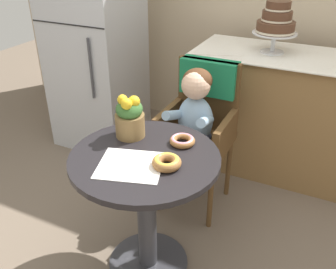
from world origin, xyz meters
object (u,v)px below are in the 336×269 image
seated_child (193,117)px  donut_front (167,162)px  flower_vase (130,116)px  tiered_cake_stand (276,22)px  wicker_chair (202,112)px  refrigerator (95,44)px  donut_mid (182,140)px  cafe_table (146,191)px

seated_child → donut_front: 0.60m
flower_vase → tiered_cake_stand: size_ratio=0.67×
wicker_chair → tiered_cake_stand: tiered_cake_stand is taller
refrigerator → flower_vase: bearing=-47.2°
seated_child → flower_vase: (-0.18, -0.42, 0.15)m
tiered_cake_stand → refrigerator: 1.38m
donut_front → donut_mid: (-0.02, 0.21, -0.01)m
tiered_cake_stand → flower_vase: bearing=-111.3°
seated_child → cafe_table: bearing=-92.1°
wicker_chair → donut_front: (0.11, -0.75, 0.10)m
wicker_chair → flower_vase: bearing=-105.3°
wicker_chair → tiered_cake_stand: (0.28, 0.59, 0.47)m
cafe_table → seated_child: 0.58m
seated_child → donut_mid: 0.39m
cafe_table → wicker_chair: 0.72m
seated_child → refrigerator: 1.21m
wicker_chair → flower_vase: 0.63m
donut_mid → tiered_cake_stand: tiered_cake_stand is taller
tiered_cake_stand → refrigerator: refrigerator is taller
donut_front → tiered_cake_stand: tiered_cake_stand is taller
cafe_table → wicker_chair: bearing=88.3°
wicker_chair → tiered_cake_stand: 0.80m
cafe_table → wicker_chair: wicker_chair is taller
wicker_chair → flower_vase: (-0.18, -0.57, 0.19)m
seated_child → donut_front: seated_child is taller
wicker_chair → refrigerator: size_ratio=0.56×
refrigerator → donut_mid: bearing=-38.4°
cafe_table → tiered_cake_stand: 1.46m
donut_front → refrigerator: size_ratio=0.08×
seated_child → donut_front: (0.11, -0.59, 0.07)m
flower_vase → refrigerator: 1.31m
tiered_cake_stand → donut_mid: bearing=-99.1°
seated_child → flower_vase: seated_child is taller
flower_vase → refrigerator: size_ratio=0.14×
donut_mid → seated_child: bearing=104.2°
donut_mid → refrigerator: 1.49m
cafe_table → seated_child: size_ratio=0.99×
donut_mid → flower_vase: (-0.27, -0.04, 0.09)m
flower_vase → tiered_cake_stand: bearing=68.7°
flower_vase → donut_mid: bearing=8.1°
donut_front → donut_mid: bearing=94.7°
wicker_chair → donut_mid: wicker_chair is taller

